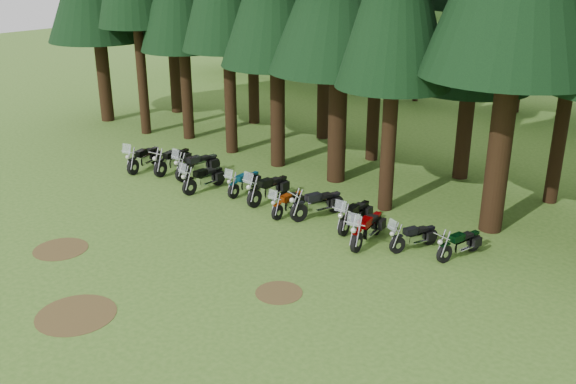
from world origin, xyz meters
name	(u,v)px	position (x,y,z in m)	size (l,w,h in m)	color
ground	(165,254)	(0.00, 0.00, 0.00)	(120.00, 120.00, 0.00)	#3D6720
decid_1	(291,0)	(-15.99, 25.76, 5.83)	(7.91, 7.69, 9.88)	black
decid_2	(345,18)	(-10.43, 24.78, 4.95)	(6.72, 6.53, 8.40)	black
decid_3	(422,31)	(-4.71, 25.13, 4.51)	(6.12, 5.95, 7.65)	black
decid_4	(528,40)	(1.58, 26.32, 4.37)	(5.93, 5.76, 7.41)	black
dirt_patch_0	(61,249)	(-3.00, -2.00, 0.01)	(1.80, 1.80, 0.01)	#4C3D1E
dirt_patch_1	(279,293)	(4.50, 0.50, 0.01)	(1.40, 1.40, 0.01)	#4C3D1E
dirt_patch_2	(76,315)	(1.00, -4.00, 0.01)	(2.20, 2.20, 0.01)	#4C3D1E
motorcycle_0	(144,159)	(-7.47, 5.04, 0.50)	(0.90, 2.37, 1.50)	black
motorcycle_1	(173,161)	(-6.21, 5.69, 0.50)	(0.49, 2.40, 0.98)	black
motorcycle_2	(198,166)	(-4.81, 5.89, 0.51)	(0.52, 2.45, 1.54)	black
motorcycle_3	(204,179)	(-3.41, 4.94, 0.48)	(0.43, 2.28, 1.44)	black
motorcycle_4	(244,183)	(-1.89, 5.77, 0.44)	(0.48, 2.08, 1.31)	black
motorcycle_5	(268,189)	(-0.52, 5.71, 0.51)	(0.45, 2.40, 1.52)	black
motorcycle_6	(288,204)	(0.89, 5.22, 0.42)	(0.44, 2.00, 1.26)	black
motorcycle_7	(318,205)	(1.92, 5.72, 0.49)	(0.86, 2.28, 0.95)	black
motorcycle_8	(354,216)	(3.56, 5.74, 0.47)	(0.54, 2.26, 1.42)	black
motorcycle_9	(367,230)	(4.59, 4.98, 0.50)	(0.67, 2.38, 1.50)	black
motorcycle_10	(414,237)	(6.04, 5.61, 0.42)	(0.96, 1.93, 1.25)	black
motorcycle_11	(460,245)	(7.47, 6.06, 0.42)	(0.63, 2.01, 0.83)	black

